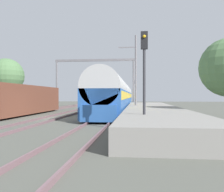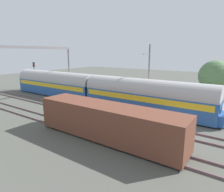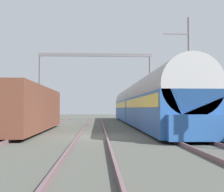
% 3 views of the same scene
% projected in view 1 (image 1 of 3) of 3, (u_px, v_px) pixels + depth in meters
% --- Properties ---
extents(ground, '(120.00, 120.00, 0.00)m').
position_uv_depth(ground, '(54.00, 118.00, 19.84)').
color(ground, '#4F5149').
extents(track_far_west, '(1.52, 60.00, 0.16)m').
position_uv_depth(track_far_west, '(4.00, 117.00, 20.28)').
color(track_far_west, '#6F5258').
rests_on(track_far_west, ground).
extents(track_west, '(1.52, 60.00, 0.16)m').
position_uv_depth(track_west, '(54.00, 117.00, 19.84)').
color(track_west, '#6F5258').
rests_on(track_west, ground).
extents(track_east, '(1.52, 60.00, 0.16)m').
position_uv_depth(track_east, '(106.00, 118.00, 19.39)').
color(track_east, '#6F5258').
rests_on(track_east, ground).
extents(platform, '(4.40, 28.00, 0.90)m').
position_uv_depth(platform, '(152.00, 112.00, 21.00)').
color(platform, gray).
rests_on(platform, ground).
extents(passenger_train, '(2.93, 32.85, 3.82)m').
position_uv_depth(passenger_train, '(118.00, 95.00, 31.95)').
color(passenger_train, '#28569E').
rests_on(passenger_train, ground).
extents(freight_car, '(2.80, 13.00, 2.70)m').
position_uv_depth(freight_car, '(24.00, 100.00, 23.92)').
color(freight_car, brown).
rests_on(freight_car, ground).
extents(person_crossing, '(0.37, 0.46, 1.73)m').
position_uv_depth(person_crossing, '(129.00, 101.00, 38.23)').
color(person_crossing, black).
rests_on(person_crossing, ground).
extents(railway_signal_near, '(0.36, 0.30, 5.15)m').
position_uv_depth(railway_signal_near, '(144.00, 68.00, 12.30)').
color(railway_signal_near, '#2D2D33').
rests_on(railway_signal_near, ground).
extents(railway_signal_far, '(0.36, 0.30, 5.14)m').
position_uv_depth(railway_signal_far, '(134.00, 89.00, 48.22)').
color(railway_signal_far, '#2D2D33').
rests_on(railway_signal_far, ground).
extents(catenary_gantry, '(13.10, 0.28, 7.86)m').
position_uv_depth(catenary_gantry, '(95.00, 72.00, 39.20)').
color(catenary_gantry, slate).
rests_on(catenary_gantry, ground).
extents(catenary_pole_east_mid, '(1.90, 0.20, 8.00)m').
position_uv_depth(catenary_pole_east_mid, '(135.00, 73.00, 24.36)').
color(catenary_pole_east_mid, slate).
rests_on(catenary_pole_east_mid, ground).
extents(tree_west_background, '(5.41, 5.41, 7.70)m').
position_uv_depth(tree_west_background, '(6.00, 76.00, 37.54)').
color(tree_west_background, '#4C3826').
rests_on(tree_west_background, ground).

